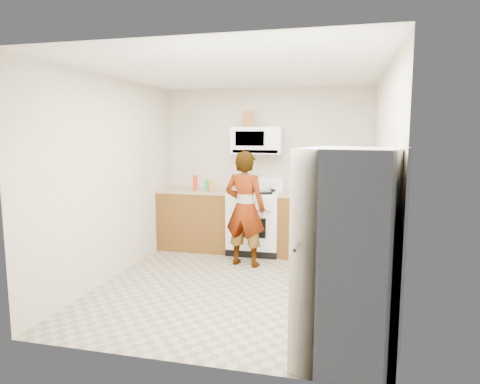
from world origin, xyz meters
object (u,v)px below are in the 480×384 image
(microwave, at_px, (257,140))
(saucepan, at_px, (247,185))
(kettle, at_px, (324,186))
(gas_range, at_px, (255,221))
(person, at_px, (245,209))
(fridge, at_px, (350,260))

(microwave, distance_m, saucepan, 0.70)
(saucepan, bearing_deg, kettle, 1.44)
(gas_range, height_order, kettle, kettle)
(person, xyz_separation_m, kettle, (1.01, 0.84, 0.25))
(kettle, relative_size, saucepan, 0.84)
(gas_range, relative_size, microwave, 1.49)
(person, relative_size, fridge, 0.93)
(fridge, bearing_deg, microwave, 129.94)
(gas_range, height_order, fridge, fridge)
(person, xyz_separation_m, fridge, (1.36, -2.31, 0.06))
(microwave, bearing_deg, person, -90.16)
(kettle, bearing_deg, microwave, 175.06)
(gas_range, xyz_separation_m, saucepan, (-0.16, 0.13, 0.54))
(gas_range, relative_size, fridge, 0.66)
(microwave, relative_size, fridge, 0.45)
(person, height_order, fridge, fridge)
(microwave, height_order, person, microwave)
(microwave, relative_size, person, 0.48)
(microwave, relative_size, kettle, 3.69)
(gas_range, xyz_separation_m, person, (-0.00, -0.68, 0.30))
(fridge, height_order, saucepan, fridge)
(fridge, xyz_separation_m, saucepan, (-1.52, 3.12, 0.17))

